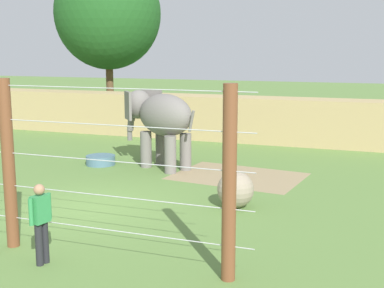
# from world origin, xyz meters

# --- Properties ---
(ground_plane) EXTENTS (120.00, 120.00, 0.00)m
(ground_plane) POSITION_xyz_m (0.00, 0.00, 0.00)
(ground_plane) COLOR #5B7F3D
(dirt_patch) EXTENTS (4.64, 3.62, 0.01)m
(dirt_patch) POSITION_xyz_m (2.92, 4.94, 0.00)
(dirt_patch) COLOR #937F5B
(dirt_patch) RESTS_ON ground
(embankment_wall) EXTENTS (36.00, 1.80, 2.10)m
(embankment_wall) POSITION_xyz_m (0.00, 11.97, 1.05)
(embankment_wall) COLOR tan
(embankment_wall) RESTS_ON ground
(elephant) EXTENTS (3.47, 2.50, 2.79)m
(elephant) POSITION_xyz_m (-0.15, 5.31, 1.85)
(elephant) COLOR slate
(elephant) RESTS_ON ground
(enrichment_ball) EXTENTS (1.02, 1.02, 1.02)m
(enrichment_ball) POSITION_xyz_m (3.80, 1.44, 0.51)
(enrichment_ball) COLOR gray
(enrichment_ball) RESTS_ON ground
(cable_fence) EXTENTS (10.83, 0.27, 3.70)m
(cable_fence) POSITION_xyz_m (-0.01, -3.04, 1.86)
(cable_fence) COLOR brown
(cable_fence) RESTS_ON ground
(zookeeper) EXTENTS (0.28, 0.59, 1.67)m
(zookeeper) POSITION_xyz_m (1.18, -3.64, 0.93)
(zookeeper) COLOR #232328
(zookeeper) RESTS_ON ground
(water_tub) EXTENTS (1.10, 1.10, 0.35)m
(water_tub) POSITION_xyz_m (-2.45, 4.91, 0.18)
(water_tub) COLOR slate
(water_tub) RESTS_ON ground
(tree_far_left) EXTENTS (6.25, 6.25, 9.68)m
(tree_far_left) POSITION_xyz_m (-8.10, 15.89, 6.39)
(tree_far_left) COLOR brown
(tree_far_left) RESTS_ON ground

